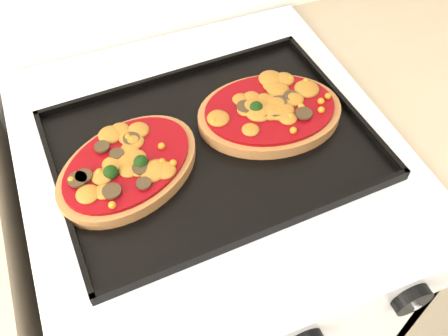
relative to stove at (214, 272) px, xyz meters
name	(u,v)px	position (x,y,z in m)	size (l,w,h in m)	color
stove	(214,272)	(0.00, 0.00, 0.00)	(0.60, 0.60, 0.91)	silver
control_panel	(294,332)	(0.00, -0.31, 0.40)	(0.60, 0.02, 0.09)	silver
knob_right	(412,300)	(0.17, -0.33, 0.40)	(0.06, 0.06, 0.02)	black
baking_tray	(212,144)	(0.00, -0.02, 0.47)	(0.48, 0.36, 0.02)	black
pizza_left	(128,165)	(-0.14, -0.02, 0.48)	(0.23, 0.16, 0.03)	#A86D3A
pizza_right	(270,111)	(0.11, 0.00, 0.48)	(0.23, 0.17, 0.03)	#A86D3A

